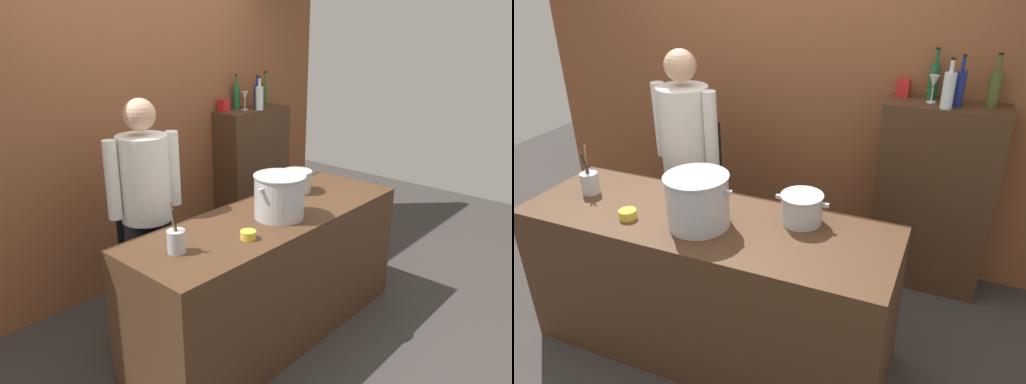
# 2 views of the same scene
# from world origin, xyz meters

# --- Properties ---
(ground_plane) EXTENTS (8.00, 8.00, 0.00)m
(ground_plane) POSITION_xyz_m (0.00, 0.00, 0.00)
(ground_plane) COLOR #383330
(brick_back_panel) EXTENTS (4.40, 0.10, 3.00)m
(brick_back_panel) POSITION_xyz_m (0.00, 1.40, 1.50)
(brick_back_panel) COLOR brown
(brick_back_panel) RESTS_ON ground_plane
(prep_counter) EXTENTS (2.11, 0.70, 0.90)m
(prep_counter) POSITION_xyz_m (0.00, 0.00, 0.45)
(prep_counter) COLOR #472D1C
(prep_counter) RESTS_ON ground_plane
(bar_cabinet) EXTENTS (0.76, 0.32, 1.35)m
(bar_cabinet) POSITION_xyz_m (1.11, 1.19, 0.67)
(bar_cabinet) COLOR #472D1C
(bar_cabinet) RESTS_ON ground_plane
(chef) EXTENTS (0.52, 0.38, 1.66)m
(chef) POSITION_xyz_m (-0.51, 0.68, 0.96)
(chef) COLOR black
(chef) RESTS_ON ground_plane
(stockpot_large) EXTENTS (0.40, 0.34, 0.29)m
(stockpot_large) POSITION_xyz_m (0.01, -0.06, 1.04)
(stockpot_large) COLOR #B7BABF
(stockpot_large) RESTS_ON prep_counter
(stockpot_small) EXTENTS (0.29, 0.23, 0.16)m
(stockpot_small) POSITION_xyz_m (0.50, 0.17, 0.98)
(stockpot_small) COLOR #B7BABF
(stockpot_small) RESTS_ON prep_counter
(utensil_crock) EXTENTS (0.10, 0.10, 0.30)m
(utensil_crock) POSITION_xyz_m (-0.78, 0.02, 0.97)
(utensil_crock) COLOR #B7BABF
(utensil_crock) RESTS_ON prep_counter
(butter_jar) EXTENTS (0.10, 0.10, 0.05)m
(butter_jar) POSITION_xyz_m (-0.38, -0.15, 0.93)
(butter_jar) COLOR yellow
(butter_jar) RESTS_ON prep_counter
(wine_bottle_green) EXTENTS (0.07, 0.07, 0.32)m
(wine_bottle_green) POSITION_xyz_m (0.99, 1.28, 1.46)
(wine_bottle_green) COLOR #1E592D
(wine_bottle_green) RESTS_ON bar_cabinet
(wine_bottle_cobalt) EXTENTS (0.06, 0.06, 0.31)m
(wine_bottle_cobalt) POSITION_xyz_m (1.16, 1.17, 1.46)
(wine_bottle_cobalt) COLOR navy
(wine_bottle_cobalt) RESTS_ON bar_cabinet
(wine_bottle_olive) EXTENTS (0.08, 0.08, 0.32)m
(wine_bottle_olive) POSITION_xyz_m (1.35, 1.24, 1.46)
(wine_bottle_olive) COLOR #475123
(wine_bottle_olive) RESTS_ON bar_cabinet
(wine_bottle_clear) EXTENTS (0.07, 0.07, 0.30)m
(wine_bottle_clear) POSITION_xyz_m (1.10, 1.09, 1.46)
(wine_bottle_clear) COLOR silver
(wine_bottle_clear) RESTS_ON bar_cabinet
(wine_glass_tall) EXTENTS (0.06, 0.06, 0.17)m
(wine_glass_tall) POSITION_xyz_m (1.00, 1.18, 1.47)
(wine_glass_tall) COLOR silver
(wine_glass_tall) RESTS_ON bar_cabinet
(spice_tin_red) EXTENTS (0.08, 0.08, 0.11)m
(spice_tin_red) POSITION_xyz_m (0.81, 1.27, 1.40)
(spice_tin_red) COLOR red
(spice_tin_red) RESTS_ON bar_cabinet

